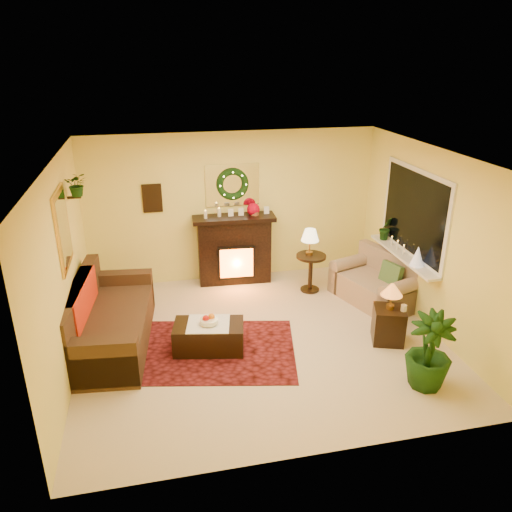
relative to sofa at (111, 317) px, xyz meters
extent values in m
plane|color=beige|center=(2.04, -0.34, -0.43)|extent=(5.00, 5.00, 0.00)
plane|color=white|center=(2.04, -0.34, 2.17)|extent=(5.00, 5.00, 0.00)
plane|color=#EFD88C|center=(2.04, 1.91, 0.87)|extent=(5.00, 5.00, 0.00)
plane|color=#EFD88C|center=(2.04, -2.59, 0.87)|extent=(5.00, 5.00, 0.00)
plane|color=#EFD88C|center=(-0.46, -0.34, 0.87)|extent=(4.50, 4.50, 0.00)
plane|color=#EFD88C|center=(4.54, -0.34, 0.87)|extent=(4.50, 4.50, 0.00)
cube|color=#3E0407|center=(1.38, -0.48, -0.42)|extent=(2.39, 1.98, 0.01)
cube|color=brown|center=(0.00, 0.00, 0.00)|extent=(1.18, 2.27, 0.94)
cube|color=#B40709|center=(-0.04, 0.16, 0.03)|extent=(0.81, 1.31, 0.02)
cube|color=black|center=(2.02, 1.70, 0.12)|extent=(1.26, 0.46, 1.14)
sphere|color=#BB001C|center=(2.37, 1.71, 0.87)|extent=(0.22, 0.22, 0.22)
cylinder|color=white|center=(1.54, 1.66, 0.83)|extent=(0.06, 0.06, 0.17)
cylinder|color=silver|center=(1.78, 1.71, 0.83)|extent=(0.06, 0.06, 0.19)
cube|color=white|center=(2.04, 1.89, 1.27)|extent=(0.92, 0.02, 0.72)
torus|color=#194719|center=(2.04, 1.85, 1.29)|extent=(0.55, 0.11, 0.55)
cube|color=#381E11|center=(0.69, 1.89, 1.12)|extent=(0.32, 0.03, 0.48)
cube|color=gold|center=(-0.44, -0.04, 1.32)|extent=(0.03, 0.84, 1.00)
imported|color=#194719|center=(-0.30, 0.71, 1.54)|extent=(0.33, 0.28, 0.36)
cube|color=gray|center=(4.10, 0.43, -0.01)|extent=(1.20, 1.56, 0.80)
cube|color=white|center=(4.53, 0.21, 1.12)|extent=(0.03, 1.86, 1.36)
cube|color=black|center=(4.51, 0.21, 1.12)|extent=(0.02, 1.70, 1.22)
cube|color=white|center=(4.42, 0.21, 0.44)|extent=(0.22, 1.86, 0.04)
cone|color=silver|center=(4.40, -0.24, 0.61)|extent=(0.20, 0.20, 0.30)
imported|color=black|center=(4.44, 0.88, 0.66)|extent=(0.29, 0.23, 0.52)
cylinder|color=black|center=(3.21, 1.03, -0.10)|extent=(0.51, 0.51, 0.65)
cone|color=#F7EAB2|center=(3.19, 1.07, 0.45)|extent=(0.30, 0.30, 0.45)
cube|color=#3C2612|center=(3.77, -0.75, -0.16)|extent=(0.53, 0.53, 0.51)
cone|color=#FFB113|center=(3.77, -0.74, 0.32)|extent=(0.30, 0.30, 0.43)
cube|color=#4C2D20|center=(1.29, -0.43, -0.22)|extent=(1.02, 0.69, 0.39)
cylinder|color=#EDECC6|center=(1.29, -0.43, 0.02)|extent=(0.24, 0.24, 0.06)
imported|color=#1A4315|center=(3.77, -1.78, 0.02)|extent=(2.15, 2.15, 2.91)
camera|label=1|loc=(0.66, -6.30, 3.37)|focal=35.00mm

